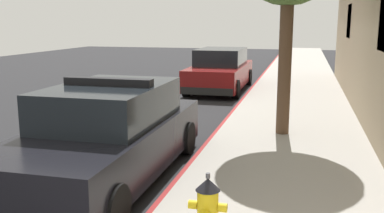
# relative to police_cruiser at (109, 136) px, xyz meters

# --- Properties ---
(ground_plane) EXTENTS (31.29, 60.00, 0.20)m
(ground_plane) POSITION_rel_police_cruiser_xyz_m (-3.19, 5.22, -0.84)
(ground_plane) COLOR #232326
(sidewalk_pavement) EXTENTS (3.17, 60.00, 0.16)m
(sidewalk_pavement) POSITION_rel_police_cruiser_xyz_m (2.81, 5.22, -0.66)
(sidewalk_pavement) COLOR #9E9991
(sidewalk_pavement) RESTS_ON ground
(curb_painted_edge) EXTENTS (0.08, 60.00, 0.16)m
(curb_painted_edge) POSITION_rel_police_cruiser_xyz_m (1.19, 5.22, -0.66)
(curb_painted_edge) COLOR maroon
(curb_painted_edge) RESTS_ON ground
(police_cruiser) EXTENTS (1.94, 4.84, 1.68)m
(police_cruiser) POSITION_rel_police_cruiser_xyz_m (0.00, 0.00, 0.00)
(police_cruiser) COLOR black
(police_cruiser) RESTS_ON ground
(parked_car_silver_ahead) EXTENTS (1.94, 4.84, 1.56)m
(parked_car_silver_ahead) POSITION_rel_police_cruiser_xyz_m (-0.02, 9.85, -0.00)
(parked_car_silver_ahead) COLOR maroon
(parked_car_silver_ahead) RESTS_ON ground
(fire_hydrant) EXTENTS (0.44, 0.40, 0.76)m
(fire_hydrant) POSITION_rel_police_cruiser_xyz_m (2.05, -1.82, -0.23)
(fire_hydrant) COLOR #4C4C51
(fire_hydrant) RESTS_ON sidewalk_pavement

